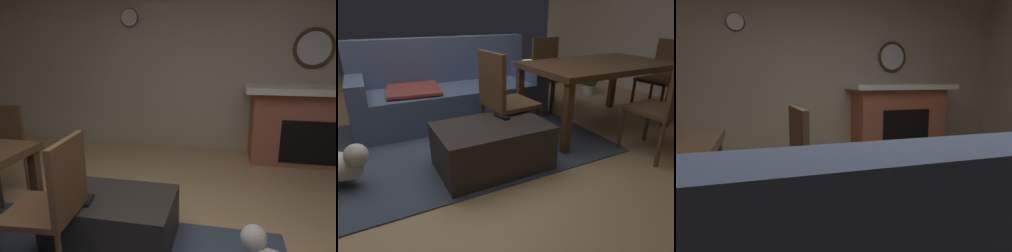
{
  "view_description": "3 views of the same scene",
  "coord_description": "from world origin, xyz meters",
  "views": [
    {
      "loc": [
        -0.4,
        1.25,
        1.44
      ],
      "look_at": [
        0.01,
        -0.8,
        0.91
      ],
      "focal_mm": 30.51,
      "sensor_mm": 36.0,
      "label": 1
    },
    {
      "loc": [
        -0.51,
        -2.56,
        1.25
      ],
      "look_at": [
        0.32,
        -0.97,
        0.53
      ],
      "focal_mm": 30.47,
      "sensor_mm": 36.0,
      "label": 2
    },
    {
      "loc": [
        0.8,
        1.58,
        1.11
      ],
      "look_at": [
        0.06,
        -0.81,
        0.7
      ],
      "focal_mm": 29.89,
      "sensor_mm": 36.0,
      "label": 3
    }
  ],
  "objects": [
    {
      "name": "floor",
      "position": [
        0.0,
        0.0,
        0.0
      ],
      "size": [
        8.94,
        8.94,
        0.0
      ],
      "primitive_type": "plane",
      "color": "tan"
    },
    {
      "name": "wall_back_fireplace_side",
      "position": [
        0.0,
        -3.11,
        1.39
      ],
      "size": [
        7.85,
        0.12,
        2.78
      ],
      "primitive_type": "cube",
      "color": "#B7A893",
      "rests_on": "ground"
    },
    {
      "name": "fireplace",
      "position": [
        -1.53,
        -2.73,
        0.53
      ],
      "size": [
        1.77,
        0.76,
        1.04
      ],
      "color": "#9E5642",
      "rests_on": "ground"
    },
    {
      "name": "round_wall_mirror",
      "position": [
        -1.53,
        -3.02,
        1.51
      ],
      "size": [
        0.53,
        0.05,
        0.53
      ],
      "color": "#4C331E"
    },
    {
      "name": "ottoman_coffee_table",
      "position": [
        0.39,
        -0.58,
        0.2
      ],
      "size": [
        0.92,
        0.6,
        0.39
      ],
      "primitive_type": "cube",
      "color": "#2D2826",
      "rests_on": "ground"
    },
    {
      "name": "tv_remote",
      "position": [
        0.54,
        -0.47,
        0.4
      ],
      "size": [
        0.08,
        0.17,
        0.02
      ],
      "primitive_type": "cube",
      "rotation": [
        0.0,
        0.0,
        0.19
      ],
      "color": "black",
      "rests_on": "ottoman_coffee_table"
    },
    {
      "name": "dining_chair_west",
      "position": [
        0.65,
        -0.25,
        0.52
      ],
      "size": [
        0.47,
        0.47,
        0.93
      ],
      "color": "brown",
      "rests_on": "ground"
    },
    {
      "name": "small_dog",
      "position": [
        -0.77,
        -0.29,
        0.18
      ],
      "size": [
        0.54,
        0.52,
        0.32
      ],
      "color": "silver",
      "rests_on": "ground"
    },
    {
      "name": "wall_clock",
      "position": [
        1.05,
        -3.02,
        1.96
      ],
      "size": [
        0.27,
        0.03,
        0.27
      ],
      "color": "silver"
    }
  ]
}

